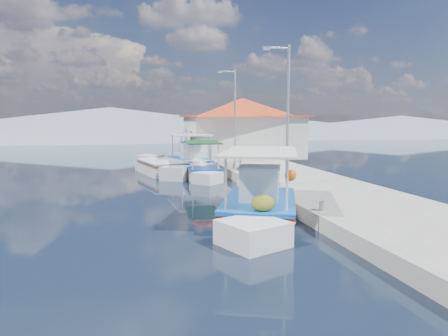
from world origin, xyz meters
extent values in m
plane|color=black|center=(0.00, 0.00, 0.00)|extent=(160.00, 160.00, 0.00)
cube|color=#A9A69E|center=(5.90, 6.00, 0.25)|extent=(5.00, 44.00, 0.50)
cylinder|color=#A5A8AD|center=(3.80, -3.00, 0.65)|extent=(0.20, 0.20, 0.30)
cylinder|color=#A5A8AD|center=(3.80, 2.00, 0.65)|extent=(0.20, 0.20, 0.30)
cylinder|color=#A5A8AD|center=(3.80, 8.00, 0.65)|extent=(0.20, 0.20, 0.30)
cylinder|color=#A5A8AD|center=(3.80, 14.00, 0.65)|extent=(0.20, 0.20, 0.30)
cube|color=white|center=(2.11, -1.85, 0.22)|extent=(3.67, 4.87, 0.95)
cube|color=white|center=(1.04, 0.83, 0.34)|extent=(2.09, 2.09, 1.05)
cube|color=white|center=(3.15, -4.45, 0.22)|extent=(2.03, 2.03, 0.90)
cube|color=blue|center=(2.11, -1.85, 0.66)|extent=(3.78, 5.02, 0.06)
cube|color=#9C0D11|center=(2.11, -1.85, 0.58)|extent=(3.78, 5.02, 0.05)
cube|color=yellow|center=(2.11, -1.85, 0.51)|extent=(3.78, 5.02, 0.04)
cube|color=blue|center=(2.11, -1.85, 0.73)|extent=(3.79, 4.98, 0.05)
cube|color=brown|center=(2.11, -1.85, 0.70)|extent=(3.48, 4.72, 0.05)
cube|color=white|center=(2.22, -2.13, 1.26)|extent=(1.61, 1.66, 1.11)
cube|color=silver|center=(2.22, -2.13, 1.83)|extent=(1.75, 1.80, 0.06)
cylinder|color=beige|center=(0.61, -0.48, 1.51)|extent=(0.07, 0.07, 1.61)
cylinder|color=beige|center=(2.25, 0.18, 1.51)|extent=(0.07, 0.07, 1.61)
cylinder|color=beige|center=(1.97, -3.88, 1.51)|extent=(0.07, 0.07, 1.61)
cylinder|color=beige|center=(3.61, -3.22, 1.51)|extent=(0.07, 0.07, 1.61)
cube|color=silver|center=(2.11, -1.85, 2.31)|extent=(3.78, 4.91, 0.07)
ellipsoid|color=#4B5115|center=(1.21, -0.69, 0.99)|extent=(0.76, 0.84, 0.57)
ellipsoid|color=#4B5115|center=(1.68, 0.04, 0.94)|extent=(0.64, 0.71, 0.48)
ellipsoid|color=#4B5115|center=(2.97, -3.45, 0.96)|extent=(0.68, 0.75, 0.51)
sphere|color=#D65106|center=(2.82, -0.91, 1.46)|extent=(0.40, 0.40, 0.40)
cube|color=white|center=(1.98, 8.33, 0.19)|extent=(1.97, 3.40, 0.84)
cube|color=white|center=(1.85, 10.54, 0.30)|extent=(1.80, 1.80, 0.93)
cube|color=white|center=(2.11, 6.19, 0.19)|extent=(1.75, 1.75, 0.80)
cube|color=blue|center=(1.98, 8.33, 0.58)|extent=(2.03, 3.50, 0.05)
cube|color=#9C0D11|center=(1.98, 8.33, 0.51)|extent=(2.03, 3.50, 0.04)
cube|color=yellow|center=(1.98, 8.33, 0.45)|extent=(2.03, 3.50, 0.04)
cube|color=navy|center=(1.98, 8.33, 0.65)|extent=(2.04, 3.47, 0.04)
cube|color=brown|center=(1.98, 8.33, 0.62)|extent=(1.82, 3.32, 0.04)
cylinder|color=beige|center=(1.19, 9.67, 1.33)|extent=(0.06, 0.06, 1.42)
cylinder|color=beige|center=(2.61, 9.76, 1.33)|extent=(0.06, 0.06, 1.42)
cylinder|color=beige|center=(1.36, 6.91, 1.33)|extent=(0.06, 0.06, 1.42)
cylinder|color=beige|center=(2.77, 6.99, 1.33)|extent=(0.06, 0.06, 1.42)
cube|color=#0D431A|center=(1.98, 8.33, 2.04)|extent=(2.06, 3.40, 0.06)
cube|color=white|center=(-0.16, 10.34, 0.25)|extent=(2.87, 4.21, 1.07)
cube|color=white|center=(0.44, 12.83, 0.38)|extent=(2.01, 2.01, 1.18)
cube|color=white|center=(-0.74, 7.92, 0.25)|extent=(1.95, 1.95, 1.01)
cube|color=blue|center=(-0.16, 10.34, 0.74)|extent=(2.96, 4.33, 0.07)
cube|color=#9C0D11|center=(-0.16, 10.34, 0.65)|extent=(2.96, 4.33, 0.06)
cube|color=yellow|center=(-0.16, 10.34, 0.57)|extent=(2.96, 4.33, 0.05)
cube|color=white|center=(-0.16, 10.34, 0.82)|extent=(2.97, 4.30, 0.06)
cube|color=brown|center=(-0.16, 10.34, 0.79)|extent=(2.70, 4.10, 0.06)
cube|color=white|center=(1.78, 12.10, 0.22)|extent=(2.38, 4.22, 0.96)
cube|color=white|center=(1.95, 14.82, 0.35)|extent=(2.17, 2.17, 1.07)
cube|color=white|center=(1.62, 9.46, 0.22)|extent=(2.11, 2.11, 0.91)
cube|color=blue|center=(1.78, 12.10, 0.67)|extent=(2.45, 4.34, 0.06)
cube|color=#9C0D11|center=(1.78, 12.10, 0.59)|extent=(2.45, 4.34, 0.05)
cube|color=yellow|center=(1.78, 12.10, 0.52)|extent=(2.45, 4.34, 0.04)
cube|color=blue|center=(1.78, 12.10, 0.74)|extent=(2.47, 4.30, 0.05)
cube|color=brown|center=(1.78, 12.10, 0.71)|extent=(2.21, 4.12, 0.05)
cube|color=white|center=(1.76, 11.79, 1.27)|extent=(1.25, 1.39, 1.12)
cube|color=silver|center=(1.76, 11.79, 1.85)|extent=(1.37, 1.50, 0.06)
cylinder|color=beige|center=(1.04, 13.86, 1.52)|extent=(0.07, 0.07, 1.62)
cylinder|color=beige|center=(2.74, 13.76, 1.52)|extent=(0.07, 0.07, 1.62)
cylinder|color=beige|center=(0.83, 10.43, 1.52)|extent=(0.07, 0.07, 1.62)
cylinder|color=beige|center=(2.53, 10.33, 1.52)|extent=(0.07, 0.07, 1.62)
cube|color=silver|center=(1.78, 12.10, 2.33)|extent=(2.49, 4.22, 0.07)
cube|color=white|center=(6.20, 15.00, 2.00)|extent=(8.00, 6.00, 3.00)
cube|color=red|center=(6.20, 15.00, 3.55)|extent=(8.64, 6.48, 0.10)
pyramid|color=red|center=(6.20, 15.00, 4.20)|extent=(10.49, 10.49, 1.40)
cube|color=brown|center=(2.22, 14.00, 1.50)|extent=(0.06, 1.00, 2.00)
cube|color=blue|center=(2.22, 16.50, 2.10)|extent=(0.06, 1.20, 0.90)
cylinder|color=#A5A8AD|center=(4.60, 2.00, 3.50)|extent=(0.12, 0.12, 6.00)
cylinder|color=#A5A8AD|center=(4.10, 2.00, 6.35)|extent=(1.00, 0.08, 0.08)
cube|color=#A5A8AD|center=(3.60, 2.00, 6.30)|extent=(0.30, 0.14, 0.14)
cylinder|color=#A5A8AD|center=(4.60, 11.00, 3.50)|extent=(0.12, 0.12, 6.00)
cylinder|color=#A5A8AD|center=(4.10, 11.00, 6.35)|extent=(1.00, 0.08, 0.08)
cube|color=#A5A8AD|center=(3.60, 11.00, 6.30)|extent=(0.30, 0.14, 0.14)
cone|color=slate|center=(-5.00, 56.00, 2.45)|extent=(96.00, 96.00, 5.50)
cone|color=slate|center=(25.00, 56.00, 1.60)|extent=(76.80, 76.80, 3.80)
cone|color=slate|center=(50.00, 56.00, 1.80)|extent=(89.60, 89.60, 4.20)
camera|label=1|loc=(-2.12, -14.68, 3.41)|focal=32.82mm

